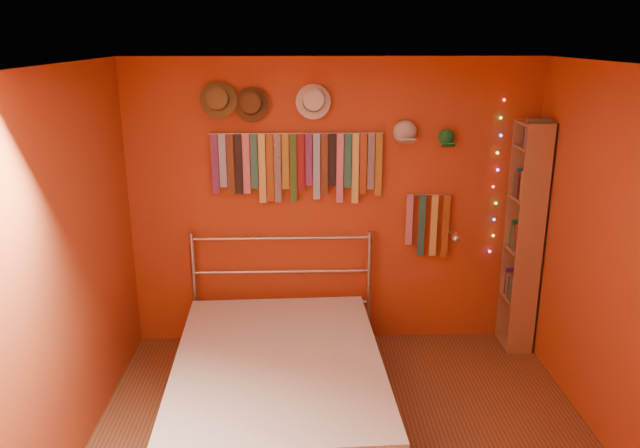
{
  "coord_description": "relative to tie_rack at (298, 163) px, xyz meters",
  "views": [
    {
      "loc": [
        -0.28,
        -3.44,
        2.67
      ],
      "look_at": [
        -0.14,
        0.9,
        1.34
      ],
      "focal_mm": 35.0,
      "sensor_mm": 36.0,
      "label": 1
    }
  ],
  "objects": [
    {
      "name": "back_wall",
      "position": [
        0.3,
        0.06,
        -0.38
      ],
      "size": [
        3.5,
        0.02,
        2.5
      ],
      "primitive_type": "cube",
      "color": "#913A17",
      "rests_on": "ground"
    },
    {
      "name": "right_wall",
      "position": [
        2.05,
        -1.69,
        -0.38
      ],
      "size": [
        0.02,
        3.5,
        2.5
      ],
      "primitive_type": "cube",
      "color": "#913A17",
      "rests_on": "ground"
    },
    {
      "name": "left_wall",
      "position": [
        -1.45,
        -1.69,
        -0.38
      ],
      "size": [
        0.02,
        3.5,
        2.5
      ],
      "primitive_type": "cube",
      "color": "#913A17",
      "rests_on": "ground"
    },
    {
      "name": "ceiling",
      "position": [
        0.3,
        -1.69,
        0.87
      ],
      "size": [
        3.5,
        3.5,
        0.02
      ],
      "primitive_type": "cube",
      "color": "white",
      "rests_on": "back_wall"
    },
    {
      "name": "tie_rack",
      "position": [
        0.0,
        0.0,
        0.0
      ],
      "size": [
        1.45,
        0.03,
        0.61
      ],
      "color": "#AFAFB4",
      "rests_on": "back_wall"
    },
    {
      "name": "small_tie_rack",
      "position": [
        1.13,
        0.0,
        -0.53
      ],
      "size": [
        0.4,
        0.03,
        0.57
      ],
      "color": "#AFAFB4",
      "rests_on": "back_wall"
    },
    {
      "name": "fedora_olive",
      "position": [
        -0.64,
        -0.03,
        0.53
      ],
      "size": [
        0.3,
        0.16,
        0.3
      ],
      "rotation": [
        1.36,
        0.0,
        0.0
      ],
      "color": "brown",
      "rests_on": "back_wall"
    },
    {
      "name": "fedora_brown",
      "position": [
        -0.37,
        -0.03,
        0.49
      ],
      "size": [
        0.28,
        0.15,
        0.28
      ],
      "rotation": [
        1.36,
        0.0,
        0.0
      ],
      "color": "#4C351B",
      "rests_on": "back_wall"
    },
    {
      "name": "fedora_white",
      "position": [
        0.13,
        -0.03,
        0.52
      ],
      "size": [
        0.29,
        0.15,
        0.28
      ],
      "rotation": [
        1.36,
        0.0,
        0.0
      ],
      "color": "silver",
      "rests_on": "back_wall"
    },
    {
      "name": "cap_white",
      "position": [
        0.89,
        0.01,
        0.25
      ],
      "size": [
        0.19,
        0.24,
        0.19
      ],
      "color": "beige",
      "rests_on": "back_wall"
    },
    {
      "name": "cap_green",
      "position": [
        1.24,
        0.01,
        0.21
      ],
      "size": [
        0.16,
        0.2,
        0.16
      ],
      "color": "#19742F",
      "rests_on": "back_wall"
    },
    {
      "name": "fairy_lights",
      "position": [
        1.7,
        0.02,
        -0.15
      ],
      "size": [
        0.06,
        0.02,
        1.35
      ],
      "color": "#FF3333",
      "rests_on": "back_wall"
    },
    {
      "name": "reading_lamp",
      "position": [
        1.32,
        -0.18,
        -0.61
      ],
      "size": [
        0.07,
        0.31,
        0.09
      ],
      "color": "#AFAFB4",
      "rests_on": "back_wall"
    },
    {
      "name": "bookshelf",
      "position": [
        1.96,
        -0.16,
        -0.62
      ],
      "size": [
        0.25,
        0.34,
        2.0
      ],
      "color": "#956643",
      "rests_on": "ground"
    },
    {
      "name": "bed",
      "position": [
        -0.15,
        -1.12,
        -1.39
      ],
      "size": [
        1.65,
        2.18,
        1.04
      ],
      "rotation": [
        0.0,
        0.0,
        0.04
      ],
      "color": "#AFAFB4",
      "rests_on": "ground"
    }
  ]
}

